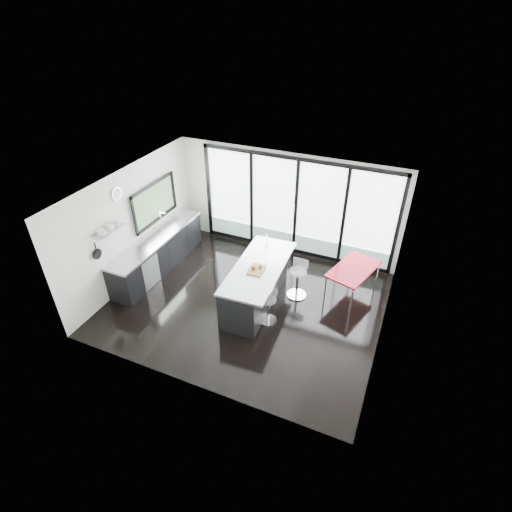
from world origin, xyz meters
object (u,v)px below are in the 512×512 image
at_px(island, 256,283).
at_px(bar_stool_near, 268,310).
at_px(bar_stool_far, 297,283).
at_px(red_table, 352,281).

relative_size(island, bar_stool_near, 4.01).
height_order(island, bar_stool_far, island).
bearing_deg(bar_stool_far, bar_stool_near, -104.34).
relative_size(bar_stool_far, red_table, 0.54).
bearing_deg(red_table, island, -149.76).
bearing_deg(bar_stool_far, island, -144.77).
bearing_deg(red_table, bar_stool_far, -152.83).
distance_m(island, bar_stool_far, 1.00).
bearing_deg(bar_stool_near, island, 127.79).
xyz_separation_m(bar_stool_far, red_table, (1.15, 0.59, -0.00)).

